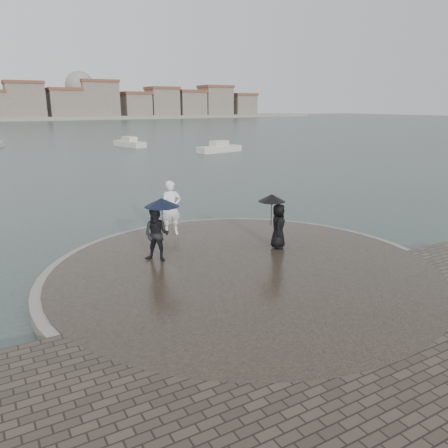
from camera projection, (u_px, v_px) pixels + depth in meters
ground at (320, 324)px, 10.88m from camera, size 400.00×400.00×0.00m
kerb_ring at (244, 273)px, 13.76m from camera, size 12.50×12.50×0.32m
quay_tip at (244, 272)px, 13.76m from camera, size 11.90×11.90×0.36m
statue at (171, 208)px, 16.92m from camera, size 0.87×0.67×2.11m
visitor_left at (158, 226)px, 14.03m from camera, size 1.37×1.21×2.04m
visitor_right at (276, 218)px, 15.26m from camera, size 1.18×1.05×1.95m
boats at (65, 151)px, 47.33m from camera, size 39.87×28.55×1.50m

